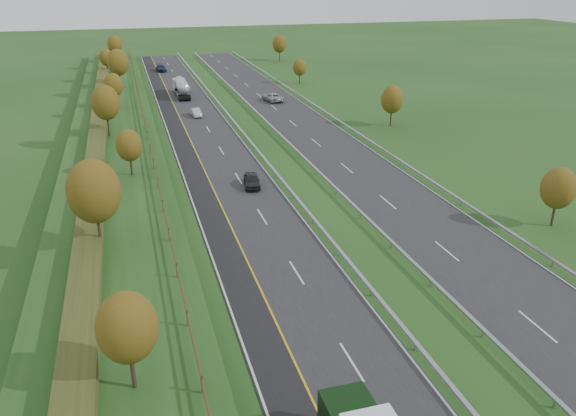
# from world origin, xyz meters

# --- Properties ---
(ground) EXTENTS (400.00, 400.00, 0.00)m
(ground) POSITION_xyz_m (8.00, 55.00, 0.00)
(ground) COLOR #1E4418
(ground) RESTS_ON ground
(near_carriageway) EXTENTS (10.50, 200.00, 0.04)m
(near_carriageway) POSITION_xyz_m (0.00, 60.00, 0.02)
(near_carriageway) COLOR #242426
(near_carriageway) RESTS_ON ground
(far_carriageway) EXTENTS (10.50, 200.00, 0.04)m
(far_carriageway) POSITION_xyz_m (16.50, 60.00, 0.02)
(far_carriageway) COLOR #242426
(far_carriageway) RESTS_ON ground
(hard_shoulder) EXTENTS (3.00, 200.00, 0.04)m
(hard_shoulder) POSITION_xyz_m (-3.75, 60.00, 0.02)
(hard_shoulder) COLOR black
(hard_shoulder) RESTS_ON ground
(lane_markings) EXTENTS (26.75, 200.00, 0.01)m
(lane_markings) POSITION_xyz_m (6.40, 59.88, 0.05)
(lane_markings) COLOR silver
(lane_markings) RESTS_ON near_carriageway
(embankment_left) EXTENTS (12.00, 200.00, 2.00)m
(embankment_left) POSITION_xyz_m (-13.00, 60.00, 1.00)
(embankment_left) COLOR #1E4418
(embankment_left) RESTS_ON ground
(hedge_left) EXTENTS (2.20, 180.00, 1.10)m
(hedge_left) POSITION_xyz_m (-15.00, 60.00, 2.55)
(hedge_left) COLOR #303D19
(hedge_left) RESTS_ON embankment_left
(fence_left) EXTENTS (0.12, 189.06, 1.20)m
(fence_left) POSITION_xyz_m (-8.50, 59.59, 2.73)
(fence_left) COLOR #422B19
(fence_left) RESTS_ON embankment_left
(median_barrier_near) EXTENTS (0.32, 200.00, 0.71)m
(median_barrier_near) POSITION_xyz_m (5.70, 60.00, 0.61)
(median_barrier_near) COLOR #979A9F
(median_barrier_near) RESTS_ON ground
(median_barrier_far) EXTENTS (0.32, 200.00, 0.71)m
(median_barrier_far) POSITION_xyz_m (10.80, 60.00, 0.61)
(median_barrier_far) COLOR #979A9F
(median_barrier_far) RESTS_ON ground
(outer_barrier_far) EXTENTS (0.32, 200.00, 0.71)m
(outer_barrier_far) POSITION_xyz_m (22.30, 60.00, 0.62)
(outer_barrier_far) COLOR #979A9F
(outer_barrier_far) RESTS_ON ground
(trees_left) EXTENTS (6.64, 164.30, 7.66)m
(trees_left) POSITION_xyz_m (-12.64, 56.63, 6.37)
(trees_left) COLOR #2D2116
(trees_left) RESTS_ON embankment_left
(trees_far) EXTENTS (8.45, 118.60, 7.12)m
(trees_far) POSITION_xyz_m (29.80, 89.21, 4.25)
(trees_far) COLOR #2D2116
(trees_far) RESTS_ON ground
(road_tanker) EXTENTS (2.40, 11.22, 3.46)m
(road_tanker) POSITION_xyz_m (0.17, 98.39, 1.86)
(road_tanker) COLOR silver
(road_tanker) RESTS_ON near_carriageway
(car_dark_near) EXTENTS (2.34, 4.57, 1.49)m
(car_dark_near) POSITION_xyz_m (2.19, 43.80, 0.78)
(car_dark_near) COLOR black
(car_dark_near) RESTS_ON near_carriageway
(car_silver_mid) EXTENTS (1.73, 4.14, 1.33)m
(car_silver_mid) POSITION_xyz_m (0.60, 80.25, 0.71)
(car_silver_mid) COLOR #BABBBF
(car_silver_mid) RESTS_ON near_carriageway
(car_small_far) EXTENTS (2.50, 5.44, 1.54)m
(car_small_far) POSITION_xyz_m (-1.40, 130.80, 0.81)
(car_small_far) COLOR #151B42
(car_small_far) RESTS_ON near_carriageway
(car_oncoming) EXTENTS (3.39, 6.03, 1.59)m
(car_oncoming) POSITION_xyz_m (16.40, 88.53, 0.84)
(car_oncoming) COLOR #ABABB0
(car_oncoming) RESTS_ON far_carriageway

